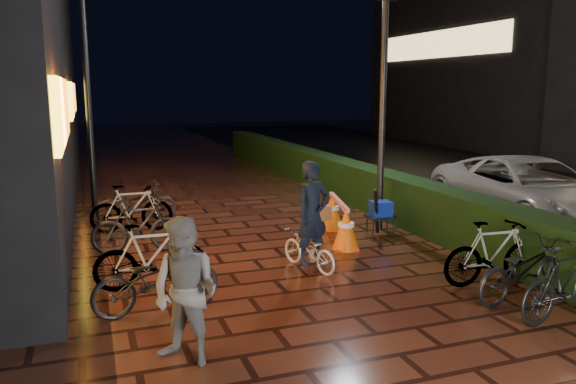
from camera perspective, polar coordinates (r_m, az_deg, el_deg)
name	(u,v)px	position (r m, az deg, el deg)	size (l,w,h in m)	color
ground	(356,317)	(7.49, 6.88, -12.45)	(80.00, 80.00, 0.00)	#381911
asphalt_road	(576,199)	(16.73, 27.23, -0.63)	(11.00, 60.00, 0.01)	black
hedge	(334,175)	(15.72, 4.66, 1.71)	(0.70, 20.00, 1.00)	black
bystander_person	(185,292)	(6.10, -10.38, -9.95)	(0.78, 0.61, 1.60)	#605F62
van	(530,191)	(13.24, 23.33, 0.13)	(2.35, 5.10, 1.42)	#9F9EA3
lamp_post_hedge	(383,98)	(11.68, 9.62, 9.40)	(0.47, 0.14, 4.92)	black
lamp_post_sf	(87,83)	(13.95, -19.74, 10.40)	(0.52, 0.15, 5.49)	black
cyclist	(311,230)	(9.02, 2.32, -3.91)	(0.80, 1.32, 1.79)	silver
traffic_barrier	(338,219)	(10.99, 5.15, -2.77)	(0.87, 1.93, 0.78)	#E65F0C
cart_assembly	(380,211)	(11.23, 9.36, -1.88)	(0.61, 0.56, 1.02)	black
parked_bikes_storefront	(141,229)	(10.16, -14.68, -3.71)	(1.93, 5.90, 0.99)	black
parked_bikes_hedge	(525,268)	(8.46, 22.95, -7.09)	(1.77, 2.02, 0.99)	black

